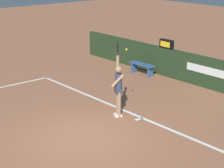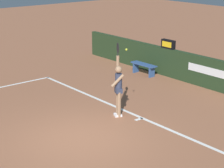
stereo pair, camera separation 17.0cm
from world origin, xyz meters
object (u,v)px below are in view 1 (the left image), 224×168
Objects in this scene: speed_display at (167,44)px; tennis_ball at (126,50)px; tennis_player at (118,87)px; courtside_bench_far at (142,66)px.

tennis_ball is (2.47, -4.57, 0.85)m from speed_display.
tennis_ball is at bearing 17.00° from tennis_player.
speed_display is at bearing 115.25° from tennis_player.
tennis_ball is (0.27, 0.08, 1.25)m from tennis_player.
speed_display is 9.76× the size of tennis_ball.
tennis_player is 1.85× the size of courtside_bench_far.
courtside_bench_far is (-2.97, 3.98, -0.64)m from tennis_player.
speed_display is at bearing 118.37° from tennis_ball.
tennis_player is 1.28m from tennis_ball.
speed_display is 0.28× the size of tennis_player.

